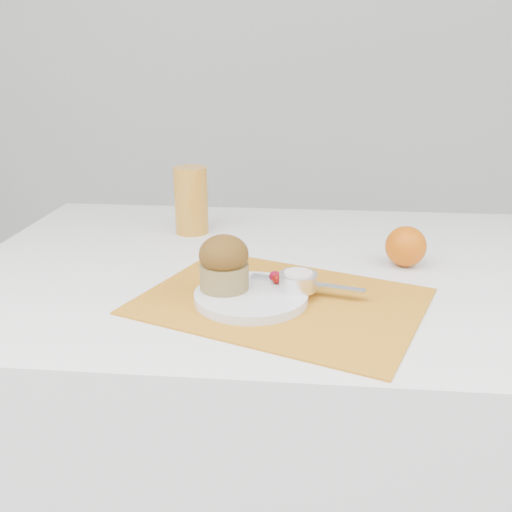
# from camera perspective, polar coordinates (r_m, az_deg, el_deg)

# --- Properties ---
(table) EXTENTS (1.20, 0.80, 0.75)m
(table) POSITION_cam_1_polar(r_m,az_deg,el_deg) (1.24, 3.04, -17.29)
(table) COLOR white
(table) RESTS_ON ground
(placemat) EXTENTS (0.51, 0.44, 0.00)m
(placemat) POSITION_cam_1_polar(r_m,az_deg,el_deg) (0.90, 2.54, -4.52)
(placemat) COLOR orange
(placemat) RESTS_ON table
(plate) EXTENTS (0.21, 0.21, 0.01)m
(plate) POSITION_cam_1_polar(r_m,az_deg,el_deg) (0.90, -0.49, -4.07)
(plate) COLOR silver
(plate) RESTS_ON placemat
(ramekin) EXTENTS (0.07, 0.07, 0.03)m
(ramekin) POSITION_cam_1_polar(r_m,az_deg,el_deg) (0.91, 4.24, -2.53)
(ramekin) COLOR white
(ramekin) RESTS_ON plate
(cream) EXTENTS (0.05, 0.05, 0.01)m
(cream) POSITION_cam_1_polar(r_m,az_deg,el_deg) (0.90, 4.26, -1.78)
(cream) COLOR silver
(cream) RESTS_ON ramekin
(raspberry_near) EXTENTS (0.02, 0.02, 0.02)m
(raspberry_near) POSITION_cam_1_polar(r_m,az_deg,el_deg) (0.93, 1.91, -2.04)
(raspberry_near) COLOR #5B0213
(raspberry_near) RESTS_ON plate
(raspberry_far) EXTENTS (0.02, 0.02, 0.02)m
(raspberry_far) POSITION_cam_1_polar(r_m,az_deg,el_deg) (0.93, 2.17, -2.30)
(raspberry_far) COLOR #5B0502
(raspberry_far) RESTS_ON plate
(butter_knife) EXTENTS (0.19, 0.07, 0.00)m
(butter_knife) POSITION_cam_1_polar(r_m,az_deg,el_deg) (0.93, 5.13, -2.76)
(butter_knife) COLOR silver
(butter_knife) RESTS_ON plate
(orange) EXTENTS (0.07, 0.07, 0.07)m
(orange) POSITION_cam_1_polar(r_m,az_deg,el_deg) (1.08, 14.75, 0.94)
(orange) COLOR #D35B07
(orange) RESTS_ON table
(juice_glass) EXTENTS (0.09, 0.09, 0.14)m
(juice_glass) POSITION_cam_1_polar(r_m,az_deg,el_deg) (1.24, -6.51, 5.55)
(juice_glass) COLOR orange
(juice_glass) RESTS_ON table
(muffin) EXTENTS (0.09, 0.09, 0.09)m
(muffin) POSITION_cam_1_polar(r_m,az_deg,el_deg) (0.90, -3.23, -0.70)
(muffin) COLOR olive
(muffin) RESTS_ON plate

